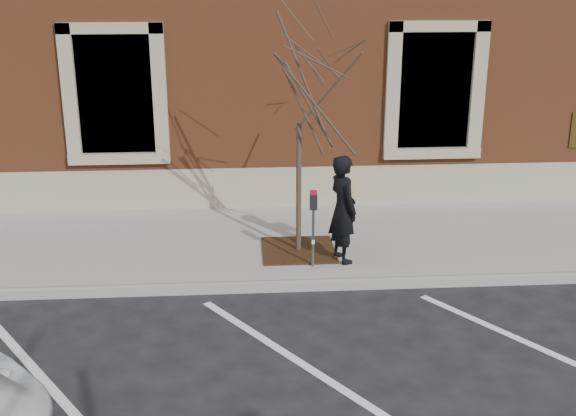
{
  "coord_description": "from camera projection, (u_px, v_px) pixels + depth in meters",
  "views": [
    {
      "loc": [
        -0.73,
        -9.96,
        4.69
      ],
      "look_at": [
        0.0,
        0.6,
        1.1
      ],
      "focal_mm": 45.0,
      "sensor_mm": 36.0,
      "label": 1
    }
  ],
  "objects": [
    {
      "name": "ground",
      "position": [
        291.0,
        289.0,
        10.96
      ],
      "size": [
        120.0,
        120.0,
        0.0
      ],
      "primitive_type": "plane",
      "color": "#28282B",
      "rests_on": "ground"
    },
    {
      "name": "sidewalk_near",
      "position": [
        283.0,
        242.0,
        12.59
      ],
      "size": [
        40.0,
        3.5,
        0.15
      ],
      "primitive_type": "cube",
      "color": "gray",
      "rests_on": "ground"
    },
    {
      "name": "curb_near",
      "position": [
        291.0,
        286.0,
        10.89
      ],
      "size": [
        40.0,
        0.12,
        0.15
      ],
      "primitive_type": "cube",
      "color": "#9E9E99",
      "rests_on": "ground"
    },
    {
      "name": "parking_stripes",
      "position": [
        304.0,
        365.0,
        8.88
      ],
      "size": [
        28.0,
        4.4,
        0.01
      ],
      "primitive_type": null,
      "color": "silver",
      "rests_on": "ground"
    },
    {
      "name": "man",
      "position": [
        343.0,
        209.0,
        11.37
      ],
      "size": [
        0.62,
        0.74,
        1.74
      ],
      "primitive_type": "imported",
      "rotation": [
        0.0,
        0.0,
        1.94
      ],
      "color": "black",
      "rests_on": "sidewalk_near"
    },
    {
      "name": "parking_meter",
      "position": [
        313.0,
        214.0,
        11.13
      ],
      "size": [
        0.11,
        0.09,
        1.25
      ],
      "rotation": [
        0.0,
        0.0,
        -0.23
      ],
      "color": "#595B60",
      "rests_on": "sidewalk_near"
    },
    {
      "name": "tree_grate",
      "position": [
        298.0,
        250.0,
        12.02
      ],
      "size": [
        1.21,
        1.21,
        0.03
      ],
      "primitive_type": "cube",
      "color": "#382612",
      "rests_on": "sidewalk_near"
    },
    {
      "name": "sapling",
      "position": [
        299.0,
        85.0,
        11.13
      ],
      "size": [
        2.37,
        2.37,
        3.95
      ],
      "color": "brown",
      "rests_on": "sidewalk_near"
    }
  ]
}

